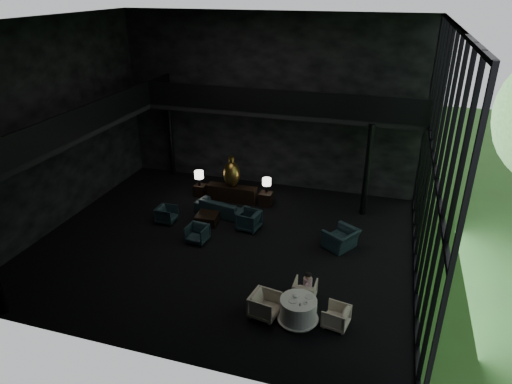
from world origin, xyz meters
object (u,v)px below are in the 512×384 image
(bronze_urn, at_px, (232,174))
(table_lamp_left, at_px, (199,175))
(dining_chair_west, at_px, (265,303))
(side_table_right, at_px, (266,199))
(lounge_armchair_west, at_px, (167,214))
(child, at_px, (308,281))
(coffee_table, at_px, (207,218))
(console, at_px, (232,193))
(dining_table, at_px, (298,311))
(table_lamp_right, at_px, (267,182))
(sofa, at_px, (222,204))
(side_table_left, at_px, (200,190))
(dining_chair_east, at_px, (336,316))
(lounge_armchair_south, at_px, (197,233))
(dining_chair_north, at_px, (305,290))
(lounge_armchair_east, at_px, (249,218))
(window_armchair, at_px, (341,235))

(bronze_urn, distance_m, table_lamp_left, 1.63)
(dining_chair_west, bearing_deg, side_table_right, 24.76)
(lounge_armchair_west, relative_size, child, 1.28)
(bronze_urn, distance_m, coffee_table, 2.58)
(lounge_armchair_west, bearing_deg, console, -34.81)
(bronze_urn, height_order, dining_table, bronze_urn)
(console, relative_size, table_lamp_right, 3.48)
(dining_table, bearing_deg, sofa, 128.68)
(side_table_left, bearing_deg, dining_table, -49.12)
(sofa, relative_size, dining_chair_west, 2.93)
(dining_chair_east, distance_m, child, 1.41)
(table_lamp_left, distance_m, dining_chair_west, 8.89)
(sofa, xyz_separation_m, dining_chair_west, (3.56, -5.75, -0.06))
(lounge_armchair_south, relative_size, coffee_table, 0.86)
(lounge_armchair_west, xyz_separation_m, dining_table, (6.48, -4.36, -0.05))
(lounge_armchair_south, height_order, dining_table, lounge_armchair_south)
(dining_chair_north, bearing_deg, lounge_armchair_east, -50.49)
(bronze_urn, xyz_separation_m, child, (4.67, -6.12, -0.58))
(lounge_armchair_east, xyz_separation_m, child, (3.14, -3.82, 0.27))
(side_table_right, xyz_separation_m, child, (3.07, -6.11, 0.45))
(dining_table, distance_m, dining_chair_west, 1.00)
(lounge_armchair_south, bearing_deg, dining_chair_west, -37.90)
(side_table_right, bearing_deg, dining_chair_west, -74.37)
(lounge_armchair_east, bearing_deg, table_lamp_left, -117.92)
(dining_chair_north, bearing_deg, side_table_right, -63.42)
(console, height_order, dining_chair_north, console)
(dining_chair_north, bearing_deg, lounge_armchair_west, -26.68)
(side_table_right, distance_m, coffee_table, 2.97)
(side_table_right, distance_m, dining_chair_north, 6.72)
(dining_chair_west, height_order, child, child)
(lounge_armchair_west, relative_size, dining_chair_east, 1.14)
(side_table_right, relative_size, window_armchair, 0.47)
(table_lamp_left, bearing_deg, dining_chair_west, -54.07)
(side_table_right, height_order, dining_chair_west, dining_chair_west)
(dining_table, relative_size, dining_chair_east, 1.84)
(window_armchair, distance_m, child, 3.52)
(table_lamp_left, xyz_separation_m, dining_chair_west, (5.20, -7.18, -0.60))
(dining_chair_north, bearing_deg, dining_chair_east, 139.29)
(bronze_urn, height_order, coffee_table, bronze_urn)
(table_lamp_left, bearing_deg, lounge_armchair_west, -95.98)
(window_armchair, bearing_deg, lounge_armchair_south, -46.60)
(side_table_left, relative_size, table_lamp_right, 0.82)
(lounge_armchair_east, height_order, dining_chair_east, lounge_armchair_east)
(lounge_armchair_south, bearing_deg, sofa, 92.63)
(console, relative_size, dining_chair_west, 2.60)
(window_armchair, bearing_deg, bronze_urn, -85.89)
(table_lamp_left, height_order, side_table_right, table_lamp_left)
(console, bearing_deg, dining_chair_west, -63.19)
(side_table_left, xyz_separation_m, dining_chair_west, (5.20, -7.22, 0.17))
(side_table_left, distance_m, window_armchair, 7.38)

